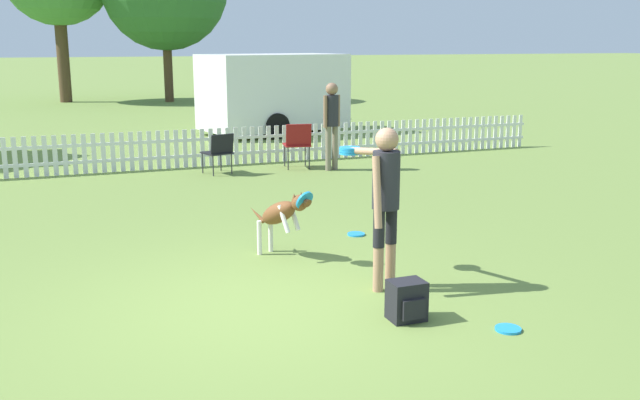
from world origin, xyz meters
TOP-DOWN VIEW (x-y plane):
  - ground_plane at (0.00, 0.00)m, footprint 240.00×240.00m
  - handler_person at (1.34, 0.08)m, footprint 0.41×1.11m
  - leaping_dog at (0.70, 1.43)m, footprint 0.56×0.99m
  - frisbee_near_handler at (1.93, 2.06)m, footprint 0.23×0.23m
  - frisbee_near_dog at (1.90, -1.36)m, footprint 0.23×0.23m
  - backpack_on_grass at (1.17, -0.81)m, footprint 0.33×0.29m
  - picket_fence at (-0.00, 8.08)m, footprint 18.12×0.04m
  - folding_chair_blue_left at (2.89, 7.13)m, footprint 0.59×0.60m
  - folding_chair_center at (1.27, 7.10)m, footprint 0.61×0.62m
  - spectator_standing at (3.48, 6.74)m, footprint 0.40×0.27m
  - equipment_trailer at (4.13, 12.66)m, footprint 4.75×2.79m

SIDE VIEW (x-z plane):
  - ground_plane at x=0.00m, z-range 0.00..0.00m
  - frisbee_near_handler at x=1.93m, z-range 0.00..0.02m
  - frisbee_near_dog at x=1.90m, z-range 0.00..0.02m
  - backpack_on_grass at x=1.17m, z-range 0.00..0.37m
  - picket_fence at x=0.00m, z-range 0.00..0.78m
  - folding_chair_center at x=1.27m, z-range 0.08..0.87m
  - folding_chair_blue_left at x=2.89m, z-range 0.09..1.01m
  - leaping_dog at x=0.70m, z-range 0.12..0.99m
  - spectator_standing at x=3.48m, z-range 0.19..1.93m
  - handler_person at x=1.34m, z-range 0.22..1.90m
  - equipment_trailer at x=4.13m, z-range 0.07..2.25m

